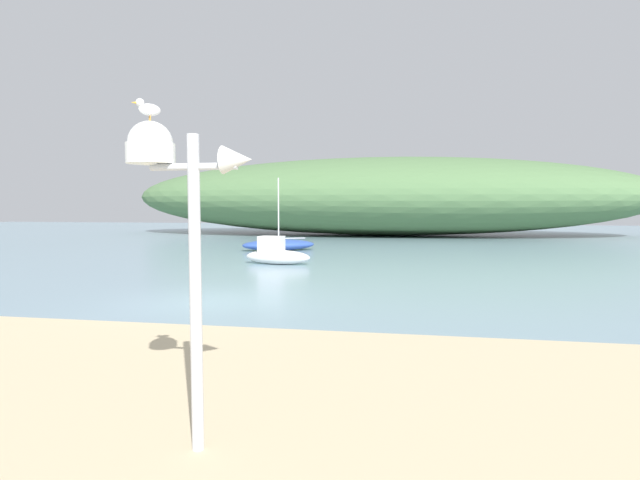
{
  "coord_description": "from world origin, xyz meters",
  "views": [
    {
      "loc": [
        5.37,
        -13.06,
        2.65
      ],
      "look_at": [
        1.68,
        7.69,
        1.21
      ],
      "focal_mm": 28.07,
      "sensor_mm": 36.0,
      "label": 1
    }
  ],
  "objects_px": {
    "seagull_on_radar": "(148,108)",
    "motorboat_by_sandbar": "(276,254)",
    "mast_structure": "(171,183)",
    "sailboat_inner_mooring": "(279,245)"
  },
  "relations": [
    {
      "from": "mast_structure",
      "to": "motorboat_by_sandbar",
      "type": "distance_m",
      "value": 17.86
    },
    {
      "from": "seagull_on_radar",
      "to": "motorboat_by_sandbar",
      "type": "relative_size",
      "value": 0.08
    },
    {
      "from": "seagull_on_radar",
      "to": "sailboat_inner_mooring",
      "type": "xyz_separation_m",
      "value": [
        -5.06,
        24.05,
        -3.26
      ]
    },
    {
      "from": "seagull_on_radar",
      "to": "sailboat_inner_mooring",
      "type": "bearing_deg",
      "value": 101.88
    },
    {
      "from": "seagull_on_radar",
      "to": "motorboat_by_sandbar",
      "type": "height_order",
      "value": "seagull_on_radar"
    },
    {
      "from": "mast_structure",
      "to": "motorboat_by_sandbar",
      "type": "bearing_deg",
      "value": 101.83
    },
    {
      "from": "seagull_on_radar",
      "to": "motorboat_by_sandbar",
      "type": "distance_m",
      "value": 17.93
    },
    {
      "from": "seagull_on_radar",
      "to": "motorboat_by_sandbar",
      "type": "bearing_deg",
      "value": 101.13
    },
    {
      "from": "sailboat_inner_mooring",
      "to": "seagull_on_radar",
      "type": "bearing_deg",
      "value": -78.12
    },
    {
      "from": "seagull_on_radar",
      "to": "motorboat_by_sandbar",
      "type": "xyz_separation_m",
      "value": [
        -3.41,
        17.33,
        -3.14
      ]
    }
  ]
}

